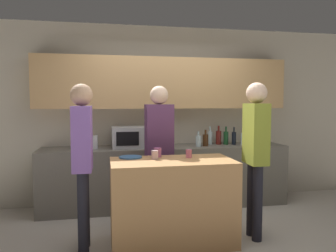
% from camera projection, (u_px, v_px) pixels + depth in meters
% --- Properties ---
extents(ground_plane, '(14.00, 14.00, 0.00)m').
position_uv_depth(ground_plane, '(190.00, 246.00, 3.52)').
color(ground_plane, beige).
extents(back_wall, '(6.40, 0.40, 2.70)m').
position_uv_depth(back_wall, '(163.00, 103.00, 5.04)').
color(back_wall, beige).
rests_on(back_wall, ground_plane).
extents(back_counter, '(3.60, 0.62, 0.89)m').
position_uv_depth(back_counter, '(166.00, 176.00, 4.85)').
color(back_counter, '#6B665B').
rests_on(back_counter, ground_plane).
extents(kitchen_island, '(1.32, 0.67, 0.92)m').
position_uv_depth(kitchen_island, '(172.00, 202.00, 3.57)').
color(kitchen_island, '#B27F4C').
rests_on(kitchen_island, ground_plane).
extents(microwave, '(0.52, 0.39, 0.30)m').
position_uv_depth(microwave, '(130.00, 137.00, 4.71)').
color(microwave, '#B7BABC').
rests_on(microwave, back_counter).
extents(toaster, '(0.26, 0.16, 0.18)m').
position_uv_depth(toaster, '(88.00, 142.00, 4.60)').
color(toaster, silver).
rests_on(toaster, back_counter).
extents(potted_plant, '(0.14, 0.14, 0.39)m').
position_uv_depth(potted_plant, '(263.00, 131.00, 5.10)').
color(potted_plant, brown).
rests_on(potted_plant, back_counter).
extents(bottle_0, '(0.08, 0.08, 0.22)m').
position_uv_depth(bottle_0, '(198.00, 141.00, 4.83)').
color(bottle_0, silver).
rests_on(bottle_0, back_counter).
extents(bottle_1, '(0.09, 0.09, 0.24)m').
position_uv_depth(bottle_1, '(206.00, 140.00, 4.88)').
color(bottle_1, '#472814').
rests_on(bottle_1, back_counter).
extents(bottle_2, '(0.07, 0.07, 0.28)m').
position_uv_depth(bottle_2, '(210.00, 137.00, 5.07)').
color(bottle_2, silver).
rests_on(bottle_2, back_counter).
extents(bottle_3, '(0.09, 0.09, 0.29)m').
position_uv_depth(bottle_3, '(219.00, 137.00, 5.07)').
color(bottle_3, maroon).
rests_on(bottle_3, back_counter).
extents(bottle_4, '(0.08, 0.08, 0.28)m').
position_uv_depth(bottle_4, '(226.00, 138.00, 5.04)').
color(bottle_4, '#194723').
rests_on(bottle_4, back_counter).
extents(bottle_5, '(0.06, 0.06, 0.27)m').
position_uv_depth(bottle_5, '(234.00, 138.00, 5.02)').
color(bottle_5, black).
rests_on(bottle_5, back_counter).
extents(bottle_6, '(0.08, 0.08, 0.26)m').
position_uv_depth(bottle_6, '(243.00, 139.00, 4.97)').
color(bottle_6, silver).
rests_on(bottle_6, back_counter).
extents(bottle_7, '(0.08, 0.08, 0.23)m').
position_uv_depth(bottle_7, '(248.00, 138.00, 5.13)').
color(bottle_7, silver).
rests_on(bottle_7, back_counter).
extents(plate_on_island, '(0.26, 0.26, 0.01)m').
position_uv_depth(plate_on_island, '(130.00, 157.00, 3.67)').
color(plate_on_island, '#2D5684').
rests_on(plate_on_island, kitchen_island).
extents(cup_0, '(0.09, 0.09, 0.10)m').
position_uv_depth(cup_0, '(158.00, 152.00, 3.72)').
color(cup_0, '#B15789').
rests_on(cup_0, kitchen_island).
extents(cup_1, '(0.07, 0.07, 0.10)m').
position_uv_depth(cup_1, '(155.00, 155.00, 3.58)').
color(cup_1, beige).
rests_on(cup_1, kitchen_island).
extents(cup_2, '(0.07, 0.07, 0.09)m').
position_uv_depth(cup_2, '(189.00, 154.00, 3.67)').
color(cup_2, '#D56584').
rests_on(cup_2, kitchen_island).
extents(person_left, '(0.23, 0.35, 1.76)m').
position_uv_depth(person_left, '(256.00, 146.00, 3.66)').
color(person_left, black).
rests_on(person_left, ground_plane).
extents(person_center, '(0.35, 0.23, 1.75)m').
position_uv_depth(person_center, '(159.00, 142.00, 4.10)').
color(person_center, black).
rests_on(person_center, ground_plane).
extents(person_right, '(0.23, 0.34, 1.73)m').
position_uv_depth(person_right, '(83.00, 151.00, 3.36)').
color(person_right, black).
rests_on(person_right, ground_plane).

